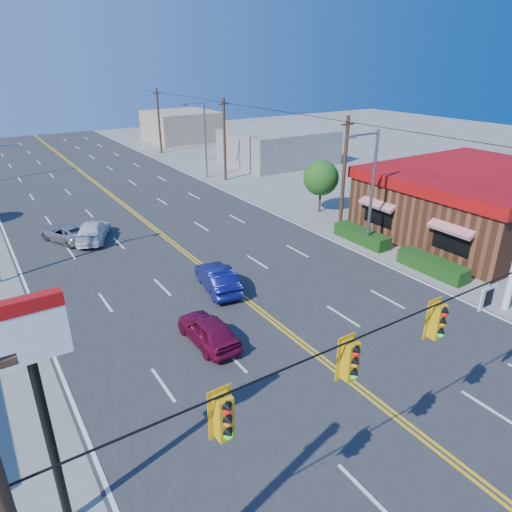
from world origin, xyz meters
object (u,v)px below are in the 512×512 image
signal_span (458,326)px  car_silver (66,234)px  kfc (476,201)px  car_white (93,232)px  pizza_hut_sign (34,373)px  car_blue (217,279)px  car_magenta (208,331)px

signal_span → car_silver: bearing=102.9°
kfc → car_white: (-24.43, 13.68, -1.70)m
kfc → car_white: 28.05m
signal_span → car_white: 26.39m
signal_span → pizza_hut_sign: size_ratio=3.55×
car_silver → car_blue: bearing=89.9°
car_magenta → car_silver: car_magenta is taller
signal_span → car_white: size_ratio=5.16×
kfc → car_blue: 20.77m
car_blue → pizza_hut_sign: bearing=53.9°
kfc → car_magenta: 23.65m
kfc → pizza_hut_sign: (-30.90, -8.00, 2.80)m
pizza_hut_sign → car_silver: 23.51m
pizza_hut_sign → car_magenta: 10.37m
kfc → signal_span: bearing=-149.1°
car_white → car_silver: bearing=-3.5°
pizza_hut_sign → signal_span: bearing=-20.2°
car_silver → kfc: bearing=127.0°
car_white → car_silver: size_ratio=1.13×
signal_span → car_magenta: 11.08m
signal_span → car_white: bearing=99.8°
signal_span → car_magenta: bearing=109.7°
car_magenta → car_silver: 17.11m
pizza_hut_sign → car_magenta: bearing=37.3°
car_white → car_silver: 1.89m
car_blue → kfc: bearing=-176.1°
pizza_hut_sign → car_silver: bearing=78.0°
car_magenta → car_white: bearing=-87.6°
signal_span → car_white: (-4.41, 25.68, -4.20)m
pizza_hut_sign → car_magenta: size_ratio=1.74×
kfc → car_blue: (-20.60, 2.05, -1.67)m
kfc → car_blue: kfc is taller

